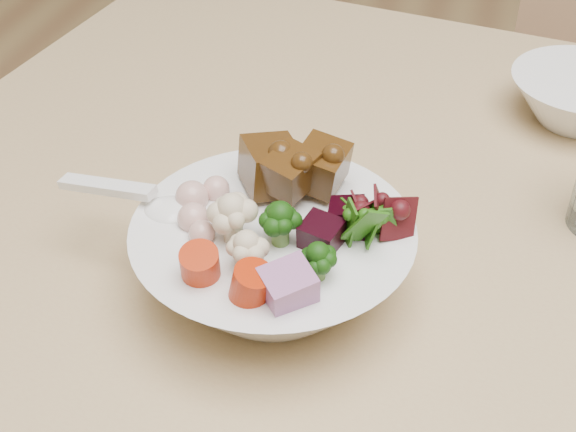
# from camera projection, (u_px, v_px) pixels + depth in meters

# --- Properties ---
(food_bowl) EXTENTS (0.22, 0.22, 0.12)m
(food_bowl) POSITION_uv_depth(u_px,v_px,m) (276.00, 254.00, 0.62)
(food_bowl) COLOR white
(food_bowl) RESTS_ON dining_table
(soup_spoon) EXTENTS (0.13, 0.05, 0.02)m
(soup_spoon) POSITION_uv_depth(u_px,v_px,m) (155.00, 205.00, 0.62)
(soup_spoon) COLOR white
(soup_spoon) RESTS_ON food_bowl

